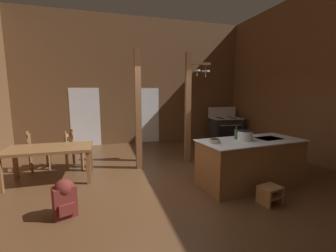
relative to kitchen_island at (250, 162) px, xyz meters
The scene contains 16 objects.
ground_plane 1.75m from the kitchen_island, behind, with size 8.97×9.27×0.10m, color brown.
wall_back 5.20m from the kitchen_island, 109.74° to the left, with size 8.97×0.14×4.58m, color brown.
glazed_door_back_left 5.73m from the kitchen_island, 127.68° to the left, with size 1.00×0.01×2.05m, color white.
glazed_panel_back_right 4.71m from the kitchen_island, 105.34° to the left, with size 0.84×0.01×2.05m, color white.
kitchen_island is the anchor object (origin of this frame).
stove_range 4.04m from the kitchen_island, 66.20° to the left, with size 1.20×0.89×1.32m.
support_post_with_pot_rack 2.20m from the kitchen_island, 110.29° to the left, with size 0.68×0.23×2.93m.
support_post_center 2.79m from the kitchen_island, 141.77° to the left, with size 0.14×0.14×2.93m.
step_stool 0.89m from the kitchen_island, 103.03° to the right, with size 0.41×0.35×0.30m.
dining_table 4.21m from the kitchen_island, 161.63° to the left, with size 1.71×0.92×0.74m.
ladderback_chair_near_window 4.17m from the kitchen_island, 149.47° to the left, with size 0.55×0.55×0.95m.
ladderback_chair_by_post 4.99m from the kitchen_island, 153.87° to the left, with size 0.57×0.57×0.95m.
backpack 3.50m from the kitchen_island, behind, with size 0.38×0.37×0.60m.
stockpot_on_counter 0.58m from the kitchen_island, behind, with size 0.37×0.30×0.20m.
mixing_bowl_on_counter 0.99m from the kitchen_island, behind, with size 0.22×0.22×0.08m.
bottle_tall_on_counter 0.65m from the kitchen_island, 148.74° to the left, with size 0.07×0.07×0.28m.
Camera 1 is at (-1.22, -4.03, 1.88)m, focal length 23.68 mm.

